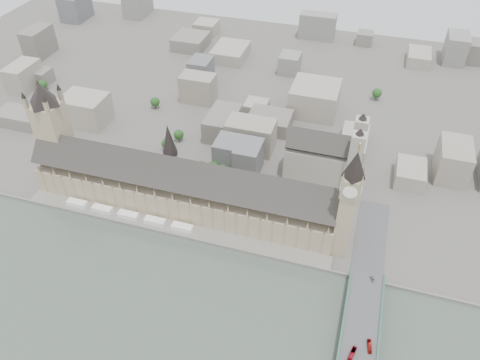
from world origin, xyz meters
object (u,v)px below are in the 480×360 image
(car_approach, at_px, (372,279))
(red_bus_north, at_px, (352,354))
(westminster_abbey, at_px, (325,157))
(victoria_tower, at_px, (52,129))
(red_bus_south, at_px, (369,346))
(palace_of_westminster, at_px, (182,188))
(elizabeth_tower, at_px, (349,198))

(car_approach, bearing_deg, red_bus_north, -119.70)
(westminster_abbey, xyz_separation_m, car_approach, (54.74, -115.89, -14.11))
(westminster_abbey, xyz_separation_m, red_bus_north, (47.40, -179.92, -13.24))
(victoria_tower, bearing_deg, red_bus_south, -19.37)
(car_approach, bearing_deg, victoria_tower, 147.57)
(red_bus_north, relative_size, red_bus_south, 1.16)
(westminster_abbey, xyz_separation_m, red_bus_south, (57.46, -171.08, -13.46))
(westminster_abbey, height_order, red_bus_north, westminster_abbey)
(palace_of_westminster, relative_size, car_approach, 53.47)
(car_approach, bearing_deg, palace_of_westminster, 143.06)
(victoria_tower, distance_m, red_bus_north, 304.58)
(palace_of_westminster, distance_m, car_approach, 170.96)
(red_bus_north, height_order, car_approach, red_bus_north)
(palace_of_westminster, xyz_separation_m, car_approach, (165.66, -40.59, -11.74))
(westminster_abbey, distance_m, car_approach, 128.94)
(victoria_tower, relative_size, red_bus_south, 10.12)
(westminster_abbey, relative_size, car_approach, 13.72)
(westminster_abbey, bearing_deg, palace_of_westminster, -145.83)
(red_bus_north, xyz_separation_m, car_approach, (7.33, 64.03, -0.88))
(elizabeth_tower, xyz_separation_m, car_approach, (27.66, -28.89, -47.12))
(westminster_abbey, bearing_deg, car_approach, -64.72)
(elizabeth_tower, xyz_separation_m, red_bus_north, (20.33, -92.92, -46.24))
(red_bus_north, xyz_separation_m, red_bus_south, (10.06, 8.84, -0.22))
(palace_of_westminster, relative_size, elizabeth_tower, 2.47)
(palace_of_westminster, xyz_separation_m, elizabeth_tower, (138.00, -11.70, 35.38))
(palace_of_westminster, height_order, red_bus_north, palace_of_westminster)
(elizabeth_tower, distance_m, car_approach, 61.81)
(red_bus_south, height_order, car_approach, red_bus_south)
(elizabeth_tower, height_order, victoria_tower, elizabeth_tower)
(elizabeth_tower, xyz_separation_m, victoria_tower, (-260.00, 18.00, -2.88))
(palace_of_westminster, relative_size, red_bus_south, 26.82)
(elizabeth_tower, bearing_deg, victoria_tower, 176.04)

